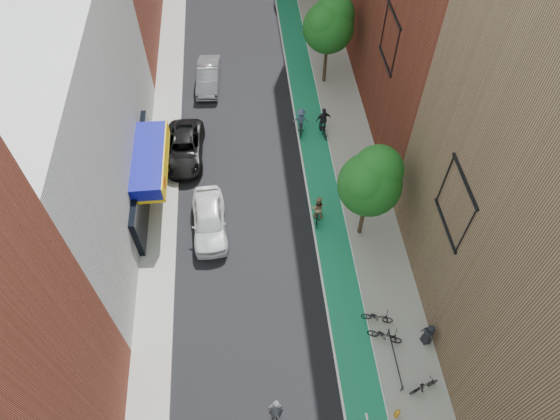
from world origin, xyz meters
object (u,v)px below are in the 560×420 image
object	(u,v)px
parked_car_white	(209,220)
cyclist_lane_near	(318,211)
pedestrian	(428,334)
cyclist_lead	(276,413)
cyclist_lane_far	(301,123)
parked_car_silver	(208,76)
parked_car_black	(184,148)
cyclist_lane_mid	(323,124)
fire_hydrant	(397,413)

from	to	relation	value
parked_car_white	cyclist_lane_near	world-z (taller)	cyclist_lane_near
parked_car_white	pedestrian	world-z (taller)	pedestrian
cyclist_lead	cyclist_lane_far	xyz separation A→B (m)	(3.36, 18.61, 0.07)
cyclist_lane_near	pedestrian	xyz separation A→B (m)	(4.32, -8.07, 0.04)
cyclist_lane_near	pedestrian	world-z (taller)	cyclist_lane_near
parked_car_silver	cyclist_lead	xyz separation A→B (m)	(2.84, -24.41, 0.09)
parked_car_white	cyclist_lane_near	bearing A→B (deg)	-2.40
parked_car_black	cyclist_lane_mid	bearing A→B (deg)	9.82
cyclist_lead	pedestrian	xyz separation A→B (m)	(7.76, 2.98, 0.09)
cyclist_lead	cyclist_lane_far	bearing A→B (deg)	-103.93
parked_car_black	fire_hydrant	bearing A→B (deg)	-58.28
parked_car_black	parked_car_silver	xyz separation A→B (m)	(1.60, 7.31, 0.02)
cyclist_lead	cyclist_lane_far	size ratio (longest dim) A/B	1.12
pedestrian	parked_car_silver	bearing A→B (deg)	-173.73
parked_car_silver	cyclist_lane_far	size ratio (longest dim) A/B	2.25
cyclist_lane_near	cyclist_lane_far	xyz separation A→B (m)	(-0.08, 7.56, 0.02)
pedestrian	fire_hydrant	size ratio (longest dim) A/B	2.32
parked_car_silver	cyclist_lane_mid	xyz separation A→B (m)	(7.70, -6.08, 0.16)
cyclist_lane_mid	parked_car_white	bearing A→B (deg)	32.26
pedestrian	fire_hydrant	distance (m)	4.13
parked_car_silver	cyclist_lane_near	bearing A→B (deg)	-60.82
cyclist_lane_mid	cyclist_lane_far	size ratio (longest dim) A/B	1.10
parked_car_black	cyclist_lane_near	size ratio (longest dim) A/B	2.58
cyclist_lane_mid	pedestrian	world-z (taller)	cyclist_lane_mid
parked_car_silver	cyclist_lead	bearing A→B (deg)	-79.34
parked_car_white	cyclist_lane_mid	size ratio (longest dim) A/B	2.17
cyclist_lane_far	pedestrian	size ratio (longest dim) A/B	1.30
cyclist_lane_far	pedestrian	world-z (taller)	cyclist_lane_far
cyclist_lane_far	cyclist_lead	bearing A→B (deg)	86.37
parked_car_black	parked_car_silver	distance (m)	7.49
cyclist_lane_near	fire_hydrant	world-z (taller)	cyclist_lane_near
cyclist_lane_far	parked_car_silver	bearing A→B (deg)	-36.48
cyclist_lane_far	fire_hydrant	distance (m)	19.16
pedestrian	cyclist_lane_far	bearing A→B (deg)	175.67
parked_car_black	cyclist_lead	world-z (taller)	cyclist_lead
parked_car_black	cyclist_lane_mid	distance (m)	9.38
parked_car_black	cyclist_lane_far	world-z (taller)	cyclist_lane_far
cyclist_lead	cyclist_lane_near	bearing A→B (deg)	-110.96
cyclist_lane_mid	parked_car_silver	bearing A→B (deg)	-49.36
parked_car_black	pedestrian	xyz separation A→B (m)	(12.20, -14.12, 0.20)
pedestrian	fire_hydrant	xyz separation A→B (m)	(-2.30, -3.41, -0.42)
cyclist_lane_mid	fire_hydrant	bearing A→B (deg)	80.76
pedestrian	fire_hydrant	world-z (taller)	pedestrian
parked_car_white	pedestrian	distance (m)	13.34
parked_car_white	cyclist_lane_near	xyz separation A→B (m)	(6.31, 0.02, 0.07)
cyclist_lead	cyclist_lane_near	xyz separation A→B (m)	(3.43, 11.05, 0.05)
fire_hydrant	parked_car_silver	bearing A→B (deg)	108.48
parked_car_white	cyclist_lane_far	world-z (taller)	cyclist_lane_far
cyclist_lead	fire_hydrant	size ratio (longest dim) A/B	3.39
parked_car_black	fire_hydrant	world-z (taller)	parked_car_black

